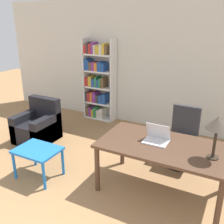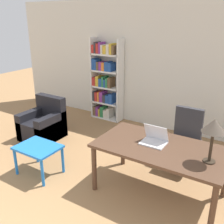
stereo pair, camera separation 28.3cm
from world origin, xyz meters
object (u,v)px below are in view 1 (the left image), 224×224
laptop (157,138)px  armchair (38,127)px  office_chair (183,139)px  bookshelf (98,82)px  desk (163,150)px  side_table_blue (38,153)px  table_lamp (218,124)px

laptop → armchair: laptop is taller
office_chair → bookshelf: (-2.30, 1.13, 0.46)m
desk → side_table_blue: (-1.78, -0.53, -0.25)m
bookshelf → table_lamp: bearing=-36.0°
office_chair → armchair: (-2.76, -0.47, -0.17)m
table_lamp → bookshelf: 3.56m
desk → table_lamp: 0.83m
side_table_blue → bookshelf: bearing=100.0°
armchair → laptop: bearing=-8.4°
laptop → bookshelf: bearing=136.9°
desk → table_lamp: bearing=-4.9°
office_chair → side_table_blue: (-1.85, -1.44, -0.04)m
table_lamp → desk: bearing=175.1°
desk → laptop: laptop is taller
table_lamp → side_table_blue: size_ratio=0.83×
laptop → office_chair: (0.18, 0.85, -0.35)m
table_lamp → bookshelf: (-2.87, 2.08, -0.28)m
armchair → bookshelf: bearing=74.0°
desk → side_table_blue: 1.87m
table_lamp → side_table_blue: 2.58m
bookshelf → office_chair: bearing=-26.1°
side_table_blue → desk: bearing=16.7°
table_lamp → armchair: size_ratio=0.66×
desk → bookshelf: bearing=137.7°
laptop → bookshelf: (-2.12, 1.98, 0.11)m
laptop → table_lamp: (0.75, -0.11, 0.39)m
office_chair → side_table_blue: office_chair is taller
table_lamp → side_table_blue: bearing=-168.8°
desk → laptop: size_ratio=5.24×
laptop → side_table_blue: laptop is taller
desk → laptop: (-0.12, 0.05, 0.14)m
bookshelf → armchair: bearing=-106.0°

